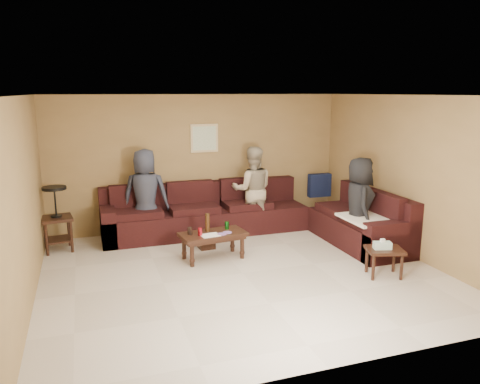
{
  "coord_description": "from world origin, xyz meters",
  "views": [
    {
      "loc": [
        -2.05,
        -5.96,
        2.55
      ],
      "look_at": [
        0.25,
        0.85,
        1.0
      ],
      "focal_mm": 35.0,
      "sensor_mm": 36.0,
      "label": 1
    }
  ],
  "objects_px": {
    "coffee_table": "(213,236)",
    "person_middle": "(252,190)",
    "end_table_left": "(57,217)",
    "side_table_right": "(384,252)",
    "person_left": "(146,195)",
    "sectional_sofa": "(258,219)",
    "person_right": "(359,204)",
    "waste_bin": "(206,239)"
  },
  "relations": [
    {
      "from": "coffee_table",
      "to": "person_middle",
      "type": "xyz_separation_m",
      "value": [
        1.08,
        1.18,
        0.43
      ]
    },
    {
      "from": "end_table_left",
      "to": "side_table_right",
      "type": "distance_m",
      "value": 5.1
    },
    {
      "from": "coffee_table",
      "to": "side_table_right",
      "type": "relative_size",
      "value": 1.81
    },
    {
      "from": "side_table_right",
      "to": "person_left",
      "type": "distance_m",
      "value": 4.04
    },
    {
      "from": "sectional_sofa",
      "to": "person_right",
      "type": "height_order",
      "value": "person_right"
    },
    {
      "from": "coffee_table",
      "to": "person_left",
      "type": "height_order",
      "value": "person_left"
    },
    {
      "from": "coffee_table",
      "to": "end_table_left",
      "type": "distance_m",
      "value": 2.58
    },
    {
      "from": "sectional_sofa",
      "to": "person_middle",
      "type": "height_order",
      "value": "person_middle"
    },
    {
      "from": "person_left",
      "to": "person_right",
      "type": "height_order",
      "value": "person_left"
    },
    {
      "from": "person_left",
      "to": "person_middle",
      "type": "distance_m",
      "value": 1.92
    },
    {
      "from": "end_table_left",
      "to": "waste_bin",
      "type": "xyz_separation_m",
      "value": [
        2.31,
        -0.66,
        -0.41
      ]
    },
    {
      "from": "person_middle",
      "to": "coffee_table",
      "type": "bearing_deg",
      "value": 61.61
    },
    {
      "from": "side_table_right",
      "to": "person_left",
      "type": "relative_size",
      "value": 0.36
    },
    {
      "from": "person_left",
      "to": "person_right",
      "type": "xyz_separation_m",
      "value": [
        3.19,
        -1.66,
        -0.04
      ]
    },
    {
      "from": "coffee_table",
      "to": "side_table_right",
      "type": "distance_m",
      "value": 2.53
    },
    {
      "from": "waste_bin",
      "to": "person_right",
      "type": "height_order",
      "value": "person_right"
    },
    {
      "from": "sectional_sofa",
      "to": "waste_bin",
      "type": "bearing_deg",
      "value": -164.57
    },
    {
      "from": "waste_bin",
      "to": "sectional_sofa",
      "type": "bearing_deg",
      "value": 15.43
    },
    {
      "from": "person_right",
      "to": "end_table_left",
      "type": "bearing_deg",
      "value": 89.75
    },
    {
      "from": "sectional_sofa",
      "to": "end_table_left",
      "type": "distance_m",
      "value": 3.37
    },
    {
      "from": "sectional_sofa",
      "to": "waste_bin",
      "type": "xyz_separation_m",
      "value": [
        -1.03,
        -0.28,
        -0.18
      ]
    },
    {
      "from": "person_left",
      "to": "person_right",
      "type": "distance_m",
      "value": 3.59
    },
    {
      "from": "person_right",
      "to": "person_middle",
      "type": "bearing_deg",
      "value": 57.7
    },
    {
      "from": "waste_bin",
      "to": "person_middle",
      "type": "distance_m",
      "value": 1.4
    },
    {
      "from": "person_middle",
      "to": "side_table_right",
      "type": "bearing_deg",
      "value": 125.14
    },
    {
      "from": "side_table_right",
      "to": "waste_bin",
      "type": "distance_m",
      "value": 2.85
    },
    {
      "from": "sectional_sofa",
      "to": "person_left",
      "type": "relative_size",
      "value": 2.9
    },
    {
      "from": "waste_bin",
      "to": "coffee_table",
      "type": "bearing_deg",
      "value": -92.98
    },
    {
      "from": "person_right",
      "to": "sectional_sofa",
      "type": "bearing_deg",
      "value": 66.37
    },
    {
      "from": "person_left",
      "to": "person_middle",
      "type": "relative_size",
      "value": 1.01
    },
    {
      "from": "waste_bin",
      "to": "person_left",
      "type": "bearing_deg",
      "value": 137.3
    },
    {
      "from": "end_table_left",
      "to": "person_right",
      "type": "distance_m",
      "value": 4.89
    },
    {
      "from": "side_table_right",
      "to": "person_right",
      "type": "relative_size",
      "value": 0.38
    },
    {
      "from": "waste_bin",
      "to": "person_right",
      "type": "xyz_separation_m",
      "value": [
        2.33,
        -0.87,
        0.62
      ]
    },
    {
      "from": "side_table_right",
      "to": "waste_bin",
      "type": "height_order",
      "value": "side_table_right"
    },
    {
      "from": "end_table_left",
      "to": "waste_bin",
      "type": "relative_size",
      "value": 3.54
    },
    {
      "from": "waste_bin",
      "to": "person_left",
      "type": "distance_m",
      "value": 1.34
    },
    {
      "from": "coffee_table",
      "to": "waste_bin",
      "type": "relative_size",
      "value": 3.52
    },
    {
      "from": "end_table_left",
      "to": "person_middle",
      "type": "xyz_separation_m",
      "value": [
        3.37,
        -0.0,
        0.23
      ]
    },
    {
      "from": "person_middle",
      "to": "end_table_left",
      "type": "bearing_deg",
      "value": 14.28
    },
    {
      "from": "person_middle",
      "to": "person_right",
      "type": "height_order",
      "value": "person_middle"
    },
    {
      "from": "coffee_table",
      "to": "person_right",
      "type": "bearing_deg",
      "value": -8.48
    }
  ]
}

